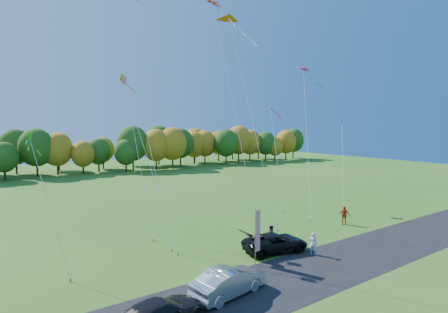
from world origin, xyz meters
TOP-DOWN VIEW (x-y plane):
  - ground at (0.00, 0.00)m, footprint 160.00×160.00m
  - asphalt_strip at (0.00, -4.00)m, footprint 90.00×6.00m
  - tree_line at (0.00, 55.00)m, footprint 116.00×12.00m
  - black_suv at (0.78, 0.07)m, footprint 5.50×3.30m
  - silver_sedan at (-6.17, -3.58)m, footprint 4.99×2.41m
  - person_tailgate_a at (2.72, -1.97)m, footprint 0.60×0.72m
  - person_tailgate_b at (1.47, 1.34)m, footprint 0.63×0.81m
  - person_east at (11.49, 1.85)m, footprint 1.00×1.12m
  - feather_flag at (-1.93, -0.98)m, footprint 0.52×0.14m
  - kite_delta_blue at (-6.63, 9.31)m, footprint 3.38×10.04m
  - kite_parafoil_orange at (5.71, 12.86)m, footprint 5.16×13.36m
  - kite_delta_red at (4.81, 8.69)m, footprint 2.57×9.76m
  - kite_parafoil_rainbow at (13.20, 8.45)m, footprint 8.66×8.65m
  - kite_diamond_yellow at (-6.60, 7.31)m, footprint 2.12×7.91m
  - kite_diamond_green at (-14.14, 5.67)m, footprint 1.99×5.04m
  - kite_diamond_white at (10.99, 11.13)m, footprint 3.38×6.02m
  - kite_diamond_pink at (-6.21, 10.68)m, footprint 1.14×6.32m
  - kite_diamond_blue_low at (17.17, 6.45)m, footprint 5.20×4.61m

SIDE VIEW (x-z plane):
  - ground at x=0.00m, z-range 0.00..0.00m
  - tree_line at x=0.00m, z-range -5.00..5.00m
  - asphalt_strip at x=0.00m, z-range 0.00..0.01m
  - black_suv at x=0.78m, z-range 0.00..1.43m
  - silver_sedan at x=-6.17m, z-range 0.00..1.58m
  - person_tailgate_b at x=1.47m, z-range 0.00..1.64m
  - person_tailgate_a at x=2.72m, z-range 0.00..1.68m
  - person_east at x=11.49m, z-range 0.00..1.83m
  - feather_flag at x=-1.93m, z-range 0.43..4.37m
  - kite_diamond_green at x=-14.14m, z-range -0.12..9.37m
  - kite_diamond_blue_low at x=17.17m, z-range -0.19..10.74m
  - kite_diamond_white at x=10.99m, z-range -0.22..12.58m
  - kite_diamond_yellow at x=-6.60m, z-range -0.18..14.33m
  - kite_diamond_pink at x=-6.21m, z-range 0.28..14.92m
  - kite_parafoil_rainbow at x=13.20m, z-range -0.16..17.37m
  - kite_delta_red at x=4.81m, z-range 0.89..23.75m
  - kite_parafoil_orange at x=5.71m, z-range -0.19..25.80m
  - kite_delta_blue at x=-6.63m, z-range 0.17..26.05m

